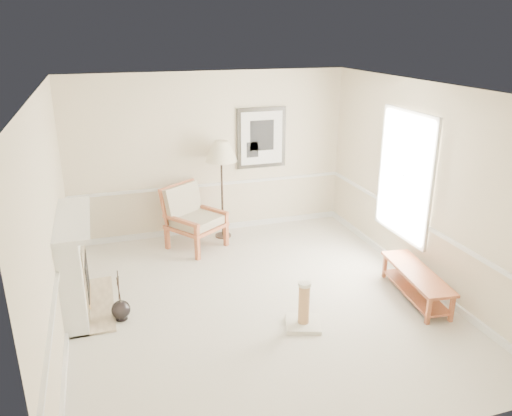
{
  "coord_description": "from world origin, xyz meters",
  "views": [
    {
      "loc": [
        -1.85,
        -5.77,
        3.58
      ],
      "look_at": [
        0.2,
        0.7,
        1.12
      ],
      "focal_mm": 35.0,
      "sensor_mm": 36.0,
      "label": 1
    }
  ],
  "objects_px": {
    "floor_vase": "(121,310)",
    "bench": "(416,280)",
    "scratching_post": "(304,312)",
    "floor_lamp": "(221,154)",
    "armchair": "(191,214)"
  },
  "relations": [
    {
      "from": "floor_vase",
      "to": "bench",
      "type": "distance_m",
      "value": 4.03
    },
    {
      "from": "bench",
      "to": "scratching_post",
      "type": "bearing_deg",
      "value": -174.14
    },
    {
      "from": "floor_lamp",
      "to": "scratching_post",
      "type": "xyz_separation_m",
      "value": [
        0.26,
        -3.13,
        -1.34
      ]
    },
    {
      "from": "floor_vase",
      "to": "scratching_post",
      "type": "height_order",
      "value": "floor_vase"
    },
    {
      "from": "floor_vase",
      "to": "armchair",
      "type": "distance_m",
      "value": 2.48
    },
    {
      "from": "floor_vase",
      "to": "floor_lamp",
      "type": "xyz_separation_m",
      "value": [
        1.93,
        2.27,
        1.41
      ]
    },
    {
      "from": "floor_vase",
      "to": "floor_lamp",
      "type": "relative_size",
      "value": 0.41
    },
    {
      "from": "floor_lamp",
      "to": "armchair",
      "type": "bearing_deg",
      "value": -159.87
    },
    {
      "from": "bench",
      "to": "scratching_post",
      "type": "distance_m",
      "value": 1.78
    },
    {
      "from": "bench",
      "to": "floor_lamp",
      "type": "bearing_deg",
      "value": 124.59
    },
    {
      "from": "floor_lamp",
      "to": "bench",
      "type": "height_order",
      "value": "floor_lamp"
    },
    {
      "from": "floor_vase",
      "to": "floor_lamp",
      "type": "bearing_deg",
      "value": 49.58
    },
    {
      "from": "floor_lamp",
      "to": "scratching_post",
      "type": "relative_size",
      "value": 2.85
    },
    {
      "from": "scratching_post",
      "to": "bench",
      "type": "bearing_deg",
      "value": 5.86
    },
    {
      "from": "floor_vase",
      "to": "armchair",
      "type": "bearing_deg",
      "value": 57.18
    }
  ]
}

